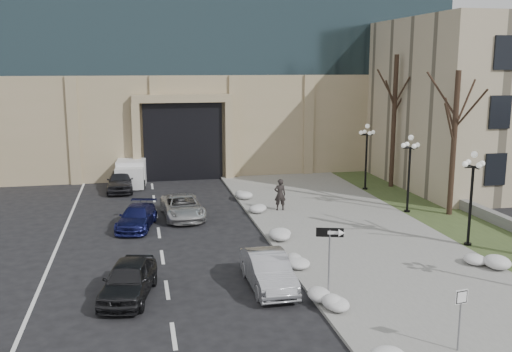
# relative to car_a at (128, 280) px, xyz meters

# --- Properties ---
(sidewalk) EXTENTS (9.00, 40.00, 0.12)m
(sidewalk) POSITION_rel_car_a_xyz_m (11.47, 4.45, -0.66)
(sidewalk) COLOR gray
(sidewalk) RESTS_ON ground
(curb) EXTENTS (0.30, 40.00, 0.14)m
(curb) POSITION_rel_car_a_xyz_m (6.97, 4.45, -0.65)
(curb) COLOR gray
(curb) RESTS_ON ground
(grass_strip) EXTENTS (4.00, 40.00, 0.10)m
(grass_strip) POSITION_rel_car_a_xyz_m (17.97, 4.45, -0.67)
(grass_strip) COLOR #394A25
(grass_strip) RESTS_ON ground
(stone_wall) EXTENTS (0.50, 30.00, 0.70)m
(stone_wall) POSITION_rel_car_a_xyz_m (19.97, 6.45, -0.37)
(stone_wall) COLOR gray
(stone_wall) RESTS_ON ground
(car_a) EXTENTS (2.57, 4.50, 1.44)m
(car_a) POSITION_rel_car_a_xyz_m (0.00, 0.00, 0.00)
(car_a) COLOR black
(car_a) RESTS_ON ground
(car_b) EXTENTS (1.59, 4.37, 1.43)m
(car_b) POSITION_rel_car_a_xyz_m (5.47, -0.12, -0.00)
(car_b) COLOR #ACAEB4
(car_b) RESTS_ON ground
(car_c) EXTENTS (2.58, 4.49, 1.22)m
(car_c) POSITION_rel_car_a_xyz_m (0.34, 9.62, -0.11)
(car_c) COLOR navy
(car_c) RESTS_ON ground
(car_d) EXTENTS (2.50, 4.89, 1.32)m
(car_d) POSITION_rel_car_a_xyz_m (2.96, 11.26, -0.06)
(car_d) COLOR #B4B4B4
(car_d) RESTS_ON ground
(car_e) EXTENTS (1.91, 4.46, 1.50)m
(car_e) POSITION_rel_car_a_xyz_m (-0.74, 19.31, 0.03)
(car_e) COLOR #29292E
(car_e) RESTS_ON ground
(pedestrian) EXTENTS (0.74, 0.52, 1.93)m
(pedestrian) POSITION_rel_car_a_xyz_m (8.86, 11.38, 0.36)
(pedestrian) COLOR black
(pedestrian) RESTS_ON sidewalk
(box_truck) EXTENTS (2.42, 6.01, 1.87)m
(box_truck) POSITION_rel_car_a_xyz_m (0.05, 21.94, 0.18)
(box_truck) COLOR silver
(box_truck) RESTS_ON ground
(one_way_sign) EXTENTS (1.06, 0.49, 2.87)m
(one_way_sign) POSITION_rel_car_a_xyz_m (7.58, -1.93, 1.65)
(one_way_sign) COLOR slate
(one_way_sign) RESTS_ON ground
(keep_sign) EXTENTS (0.45, 0.11, 2.11)m
(keep_sign) POSITION_rel_car_a_xyz_m (10.01, -6.55, 0.83)
(keep_sign) COLOR slate
(keep_sign) RESTS_ON ground
(snow_clump_c) EXTENTS (1.10, 1.60, 0.36)m
(snow_clump_c) POSITION_rel_car_a_xyz_m (7.16, -2.46, -0.42)
(snow_clump_c) COLOR silver
(snow_clump_c) RESTS_ON sidewalk
(snow_clump_d) EXTENTS (1.10, 1.60, 0.36)m
(snow_clump_d) POSITION_rel_car_a_xyz_m (7.45, 1.87, -0.42)
(snow_clump_d) COLOR silver
(snow_clump_d) RESTS_ON sidewalk
(snow_clump_e) EXTENTS (1.10, 1.60, 0.36)m
(snow_clump_e) POSITION_rel_car_a_xyz_m (7.16, 6.04, -0.42)
(snow_clump_e) COLOR silver
(snow_clump_e) RESTS_ON sidewalk
(snow_clump_f) EXTENTS (1.10, 1.60, 0.36)m
(snow_clump_f) POSITION_rel_car_a_xyz_m (7.63, 11.23, -0.42)
(snow_clump_f) COLOR silver
(snow_clump_f) RESTS_ON sidewalk
(snow_clump_g) EXTENTS (1.10, 1.60, 0.36)m
(snow_clump_g) POSITION_rel_car_a_xyz_m (7.12, 14.92, -0.42)
(snow_clump_g) COLOR silver
(snow_clump_g) RESTS_ON sidewalk
(snow_clump_i) EXTENTS (1.10, 1.60, 0.36)m
(snow_clump_i) POSITION_rel_car_a_xyz_m (15.38, -0.04, -0.42)
(snow_clump_i) COLOR silver
(snow_clump_i) RESTS_ON sidewalk
(lamppost_b) EXTENTS (1.18, 1.18, 4.76)m
(lamppost_b) POSITION_rel_car_a_xyz_m (16.27, 2.95, 2.35)
(lamppost_b) COLOR black
(lamppost_b) RESTS_ON ground
(lamppost_c) EXTENTS (1.18, 1.18, 4.76)m
(lamppost_c) POSITION_rel_car_a_xyz_m (16.27, 9.45, 2.35)
(lamppost_c) COLOR black
(lamppost_c) RESTS_ON ground
(lamppost_d) EXTENTS (1.18, 1.18, 4.76)m
(lamppost_d) POSITION_rel_car_a_xyz_m (16.27, 15.95, 2.35)
(lamppost_d) COLOR black
(lamppost_d) RESTS_ON ground
(tree_mid) EXTENTS (3.20, 3.20, 8.50)m
(tree_mid) POSITION_rel_car_a_xyz_m (18.47, 8.45, 4.78)
(tree_mid) COLOR black
(tree_mid) RESTS_ON ground
(tree_far) EXTENTS (3.20, 3.20, 9.50)m
(tree_far) POSITION_rel_car_a_xyz_m (18.47, 16.45, 5.43)
(tree_far) COLOR black
(tree_far) RESTS_ON ground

